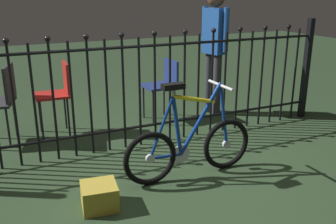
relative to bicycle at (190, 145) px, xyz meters
The scene contains 8 objects.
ground_plane 0.35m from the bicycle, 151.23° to the left, with size 20.00×20.00×0.00m, color #283D24.
iron_fence 1.00m from the bicycle, 102.39° to the left, with size 4.84×0.07×1.34m.
bicycle is the anchor object (origin of this frame).
chair_red 1.90m from the bicycle, 118.65° to the left, with size 0.41×0.40×0.87m.
chair_charcoal 2.26m from the bicycle, 133.38° to the left, with size 0.54×0.54×0.90m.
chair_navy 1.71m from the bicycle, 74.14° to the left, with size 0.41×0.41×0.81m.
person_visitor 2.10m from the bicycle, 52.74° to the left, with size 0.25×0.46×1.70m.
display_crate 0.96m from the bicycle, 168.78° to the right, with size 0.28×0.28×0.20m, color #B29933.
Camera 1 is at (-1.40, -2.94, 1.69)m, focal length 40.49 mm.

